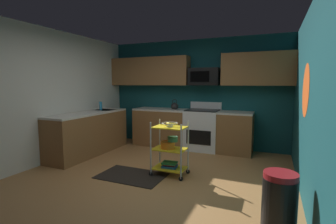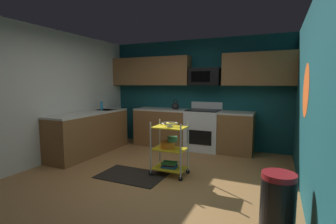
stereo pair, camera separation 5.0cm
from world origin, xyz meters
name	(u,v)px [view 1 (the left image)]	position (x,y,z in m)	size (l,w,h in m)	color
floor	(150,180)	(0.00, 0.00, -0.02)	(4.40, 4.80, 0.04)	#A87542
wall_back	(195,93)	(0.00, 2.43, 1.30)	(4.52, 0.06, 2.60)	#14474C
wall_left	(46,96)	(-2.23, 0.00, 1.30)	(0.06, 4.80, 2.60)	silver
wall_right	(312,104)	(2.23, 0.00, 1.30)	(0.06, 4.80, 2.60)	#14474C
wall_flower_decal	(306,90)	(2.20, 0.44, 1.45)	(0.74, 0.74, 0.00)	#E5591E
counter_run	(150,131)	(-0.81, 1.55, 0.46)	(3.62, 2.64, 0.92)	brown
oven_range	(202,129)	(0.30, 2.10, 0.48)	(0.76, 0.65, 1.10)	white
upper_cabinets	(190,71)	(-0.07, 2.23, 1.85)	(4.40, 0.33, 0.70)	brown
microwave	(204,77)	(0.30, 2.21, 1.70)	(0.70, 0.39, 0.40)	black
rolling_cart	(170,149)	(0.23, 0.29, 0.45)	(0.60, 0.37, 0.91)	silver
fruit_bowl	(170,124)	(0.23, 0.29, 0.88)	(0.27, 0.27, 0.07)	silver
mixing_bowl_large	(168,145)	(0.20, 0.29, 0.52)	(0.25, 0.25, 0.11)	orange
mixing_bowl_small	(173,139)	(0.27, 0.32, 0.62)	(0.18, 0.18, 0.08)	#387F4C
book_stack	(170,165)	(0.23, 0.29, 0.18)	(0.26, 0.21, 0.10)	#1E4C8C
kettle	(175,106)	(-0.40, 2.10, 1.00)	(0.21, 0.18, 0.26)	black
dish_soap_bottle	(101,106)	(-1.94, 1.25, 1.02)	(0.06, 0.06, 0.20)	#2D8CBF
trash_can	(279,204)	(1.90, -0.81, 0.33)	(0.34, 0.42, 0.66)	black
floor_rug	(132,176)	(-0.34, -0.01, 0.01)	(1.10, 0.70, 0.01)	black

